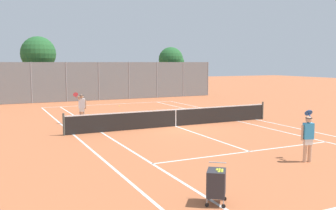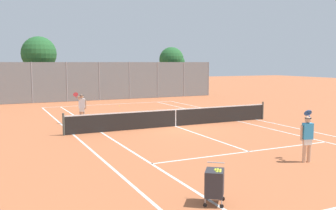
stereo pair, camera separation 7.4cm
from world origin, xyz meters
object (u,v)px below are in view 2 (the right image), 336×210
at_px(player_near_side, 307,136).
at_px(loose_tennis_ball_0, 120,106).
at_px(player_far_left, 82,106).
at_px(tennis_net, 176,117).
at_px(loose_tennis_ball_1, 194,118).
at_px(loose_tennis_ball_2, 74,118).
at_px(tree_behind_right, 173,60).
at_px(tree_behind_left, 39,55).
at_px(ball_cart, 215,183).

xyz_separation_m(player_near_side, loose_tennis_ball_0, (-0.74, 18.61, -0.89)).
height_order(player_far_left, loose_tennis_ball_0, player_far_left).
bearing_deg(tennis_net, loose_tennis_ball_0, 89.32).
distance_m(player_near_side, loose_tennis_ball_0, 18.64).
distance_m(player_far_left, loose_tennis_ball_0, 7.88).
relative_size(loose_tennis_ball_1, loose_tennis_ball_2, 1.00).
relative_size(loose_tennis_ball_0, loose_tennis_ball_1, 1.00).
relative_size(player_near_side, player_far_left, 1.00).
relative_size(loose_tennis_ball_0, tree_behind_right, 0.01).
bearing_deg(tree_behind_left, loose_tennis_ball_1, -66.55).
distance_m(loose_tennis_ball_0, loose_tennis_ball_1, 8.47).
bearing_deg(loose_tennis_ball_0, tree_behind_right, 42.72).
bearing_deg(player_far_left, loose_tennis_ball_0, 55.93).
relative_size(ball_cart, tree_behind_left, 0.17).
height_order(ball_cart, loose_tennis_ball_2, ball_cart).
relative_size(player_far_left, loose_tennis_ball_1, 26.88).
relative_size(tennis_net, tree_behind_right, 2.37).
bearing_deg(loose_tennis_ball_1, player_near_side, -97.52).
height_order(ball_cart, tree_behind_right, tree_behind_right).
bearing_deg(loose_tennis_ball_2, loose_tennis_ball_1, -26.57).
height_order(ball_cart, player_near_side, player_near_side).
distance_m(ball_cart, player_near_side, 5.37).
bearing_deg(tree_behind_left, player_near_side, -77.96).
relative_size(player_far_left, tree_behind_left, 0.31).
height_order(player_near_side, tree_behind_right, tree_behind_right).
bearing_deg(tree_behind_left, ball_cart, -88.62).
bearing_deg(loose_tennis_ball_2, tree_behind_right, 44.29).
height_order(tennis_net, loose_tennis_ball_1, tennis_net).
xyz_separation_m(tennis_net, player_far_left, (-4.27, 3.63, 0.42)).
bearing_deg(ball_cart, loose_tennis_ball_1, 62.64).
bearing_deg(ball_cart, loose_tennis_ball_2, 91.03).
distance_m(loose_tennis_ball_1, tree_behind_right, 17.68).
bearing_deg(loose_tennis_ball_0, loose_tennis_ball_2, -132.98).
xyz_separation_m(loose_tennis_ball_0, tree_behind_right, (8.52, 7.87, 3.63)).
relative_size(ball_cart, loose_tennis_ball_0, 14.58).
height_order(tennis_net, player_far_left, player_far_left).
distance_m(loose_tennis_ball_1, tree_behind_left, 18.23).
distance_m(tennis_net, loose_tennis_ball_1, 2.98).
bearing_deg(tree_behind_left, player_far_left, -87.78).
xyz_separation_m(player_near_side, player_far_left, (-5.13, 12.12, 0.00)).
bearing_deg(loose_tennis_ball_1, tree_behind_right, 68.27).
distance_m(loose_tennis_ball_2, tree_behind_left, 13.61).
xyz_separation_m(loose_tennis_ball_2, tree_behind_left, (-0.41, 12.96, 4.13)).
bearing_deg(player_far_left, loose_tennis_ball_2, 95.54).
height_order(loose_tennis_ball_2, tree_behind_left, tree_behind_left).
relative_size(tennis_net, player_near_side, 6.76).
distance_m(tennis_net, loose_tennis_ball_2, 6.87).
xyz_separation_m(loose_tennis_ball_0, tree_behind_left, (-4.95, 8.09, 4.13)).
bearing_deg(tree_behind_right, tennis_net, -115.66).
bearing_deg(loose_tennis_ball_1, player_far_left, 165.20).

